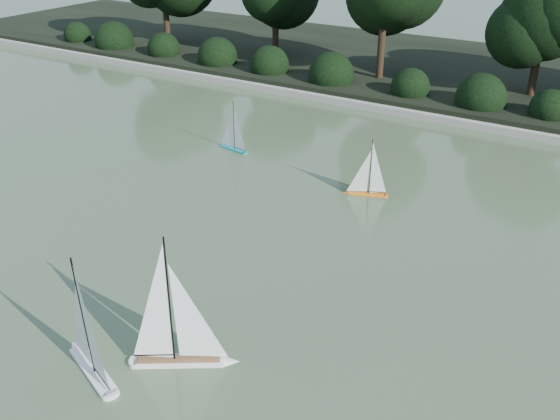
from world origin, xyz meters
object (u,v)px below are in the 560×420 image
at_px(sailboat_white_b, 186,344).
at_px(sailboat_teal, 231,141).
at_px(sailboat_white_a, 87,350).
at_px(sailboat_orange, 364,186).

height_order(sailboat_white_b, sailboat_teal, sailboat_white_b).
relative_size(sailboat_white_a, sailboat_orange, 1.45).
xyz_separation_m(sailboat_white_a, sailboat_teal, (-2.63, 6.54, -0.08)).
relative_size(sailboat_white_a, sailboat_white_b, 0.94).
xyz_separation_m(sailboat_white_a, sailboat_orange, (0.77, 5.97, -0.08)).
height_order(sailboat_white_a, sailboat_teal, sailboat_white_a).
distance_m(sailboat_white_a, sailboat_white_b, 1.14).
relative_size(sailboat_orange, sailboat_teal, 1.00).
bearing_deg(sailboat_teal, sailboat_orange, -9.58).
distance_m(sailboat_orange, sailboat_teal, 3.44).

